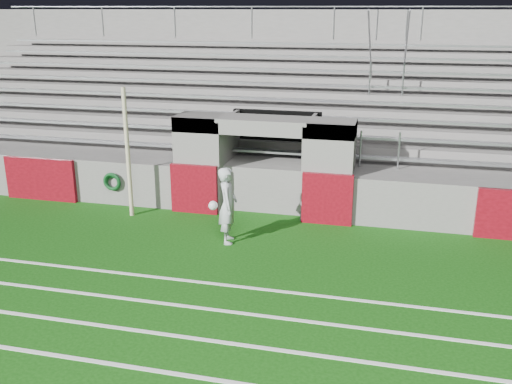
# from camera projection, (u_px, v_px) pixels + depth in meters

# --- Properties ---
(ground) EXTENTS (90.00, 90.00, 0.00)m
(ground) POSITION_uv_depth(u_px,v_px,m) (228.00, 264.00, 12.49)
(ground) COLOR #0F430B
(ground) RESTS_ON ground
(field_post) EXTENTS (0.11, 0.11, 3.44)m
(field_post) POSITION_uv_depth(u_px,v_px,m) (128.00, 153.00, 14.88)
(field_post) COLOR #C0B58F
(field_post) RESTS_ON ground
(stadium_structure) EXTENTS (26.00, 8.48, 5.42)m
(stadium_structure) POSITION_uv_depth(u_px,v_px,m) (293.00, 127.00, 19.40)
(stadium_structure) COLOR #605D5B
(stadium_structure) RESTS_ON ground
(goalkeeper_with_ball) EXTENTS (0.72, 0.76, 1.84)m
(goalkeeper_with_ball) POSITION_uv_depth(u_px,v_px,m) (228.00, 205.00, 13.38)
(goalkeeper_with_ball) COLOR #AAB0B4
(goalkeeper_with_ball) RESTS_ON ground
(hose_coil) EXTENTS (0.52, 0.14, 0.55)m
(hose_coil) POSITION_uv_depth(u_px,v_px,m) (112.00, 182.00, 15.92)
(hose_coil) COLOR #0C3D17
(hose_coil) RESTS_ON ground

